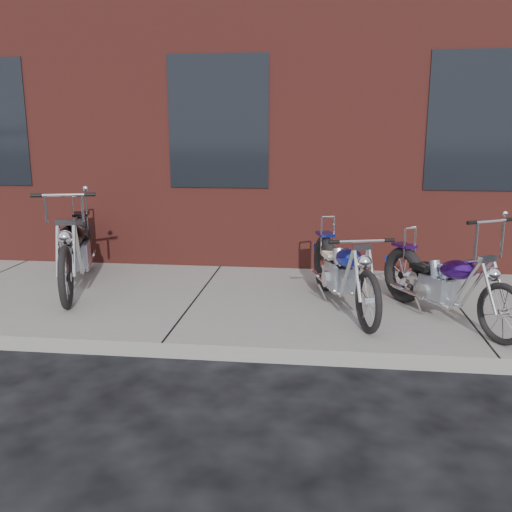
# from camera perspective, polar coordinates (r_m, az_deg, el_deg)

# --- Properties ---
(ground) EXTENTS (120.00, 120.00, 0.00)m
(ground) POSITION_cam_1_polar(r_m,az_deg,el_deg) (5.21, -9.83, -10.55)
(ground) COLOR black
(ground) RESTS_ON ground
(sidewalk) EXTENTS (22.00, 3.00, 0.15)m
(sidewalk) POSITION_cam_1_polar(r_m,az_deg,el_deg) (6.54, -6.14, -4.84)
(sidewalk) COLOR slate
(sidewalk) RESTS_ON ground
(building_brick) EXTENTS (22.00, 10.00, 8.00)m
(building_brick) POSITION_cam_1_polar(r_m,az_deg,el_deg) (12.80, 0.33, 21.52)
(building_brick) COLOR maroon
(building_brick) RESTS_ON ground
(chopper_purple) EXTENTS (1.09, 1.79, 1.13)m
(chopper_purple) POSITION_cam_1_polar(r_m,az_deg,el_deg) (5.93, 19.18, -2.93)
(chopper_purple) COLOR black
(chopper_purple) RESTS_ON sidewalk
(chopper_blue) EXTENTS (0.75, 2.09, 0.93)m
(chopper_blue) POSITION_cam_1_polar(r_m,az_deg,el_deg) (6.05, 9.10, -1.83)
(chopper_blue) COLOR black
(chopper_blue) RESTS_ON sidewalk
(chopper_third) EXTENTS (0.93, 2.38, 1.25)m
(chopper_third) POSITION_cam_1_polar(r_m,az_deg,el_deg) (7.17, -18.44, 0.42)
(chopper_third) COLOR black
(chopper_third) RESTS_ON sidewalk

